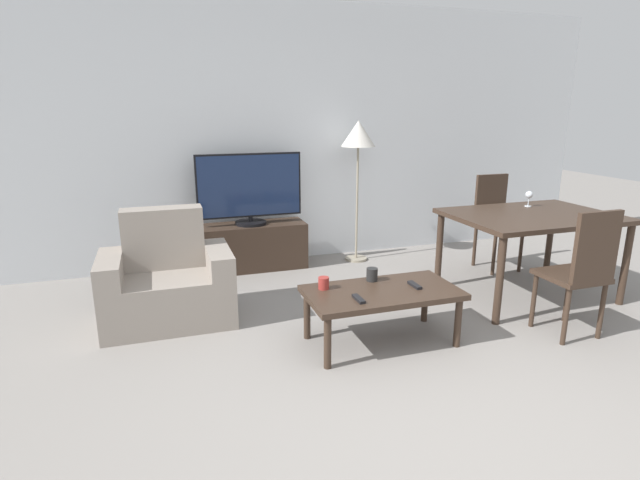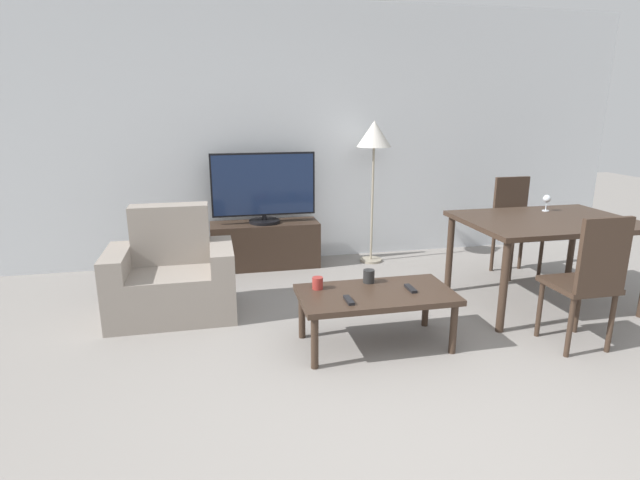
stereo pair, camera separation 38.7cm
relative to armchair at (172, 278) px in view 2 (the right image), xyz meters
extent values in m
plane|color=gray|center=(1.36, -2.00, -0.30)|extent=(18.00, 18.00, 0.00)
cube|color=silver|center=(1.36, 1.35, 1.05)|extent=(7.37, 0.06, 2.70)
cube|color=gray|center=(0.00, -0.04, -0.11)|extent=(0.63, 0.64, 0.39)
cube|color=gray|center=(0.00, 0.18, 0.33)|extent=(0.63, 0.20, 0.49)
cube|color=gray|center=(-0.40, -0.04, -0.02)|extent=(0.18, 0.64, 0.57)
cube|color=gray|center=(0.40, -0.04, -0.02)|extent=(0.18, 0.64, 0.57)
cube|color=#38281E|center=(0.87, 1.09, -0.07)|extent=(1.12, 0.39, 0.48)
cylinder|color=black|center=(0.87, 1.09, 0.19)|extent=(0.32, 0.32, 0.03)
cylinder|color=black|center=(0.87, 1.09, 0.23)|extent=(0.04, 0.04, 0.05)
cube|color=black|center=(0.87, 1.09, 0.58)|extent=(1.06, 0.04, 0.64)
cube|color=#19284C|center=(0.87, 1.07, 0.58)|extent=(1.03, 0.01, 0.61)
cube|color=#38281E|center=(1.43, -0.89, 0.08)|extent=(1.08, 0.57, 0.04)
cylinder|color=#38281E|center=(0.95, -1.12, -0.12)|extent=(0.05, 0.05, 0.36)
cylinder|color=#38281E|center=(1.92, -1.12, -0.12)|extent=(0.05, 0.05, 0.36)
cylinder|color=#38281E|center=(0.95, -0.66, -0.12)|extent=(0.05, 0.05, 0.36)
cylinder|color=#38281E|center=(1.92, -0.66, -0.12)|extent=(0.05, 0.05, 0.36)
cube|color=#38281E|center=(3.07, -0.45, 0.43)|extent=(1.39, 0.99, 0.04)
cylinder|color=#38281E|center=(2.43, -0.88, 0.05)|extent=(0.06, 0.06, 0.71)
cylinder|color=#38281E|center=(2.43, -0.01, 0.05)|extent=(0.06, 0.06, 0.71)
cylinder|color=#38281E|center=(3.70, -0.01, 0.05)|extent=(0.06, 0.06, 0.71)
cube|color=#38281E|center=(2.82, -1.17, 0.14)|extent=(0.40, 0.40, 0.04)
cylinder|color=#38281E|center=(2.66, -1.01, -0.09)|extent=(0.04, 0.04, 0.43)
cylinder|color=#38281E|center=(2.98, -1.01, -0.09)|extent=(0.04, 0.04, 0.43)
cylinder|color=#38281E|center=(2.66, -1.34, -0.09)|extent=(0.04, 0.04, 0.43)
cylinder|color=#38281E|center=(2.98, -1.34, -0.09)|extent=(0.04, 0.04, 0.43)
cube|color=#38281E|center=(2.82, -1.36, 0.41)|extent=(0.37, 0.04, 0.50)
cube|color=#38281E|center=(3.31, 0.28, 0.14)|extent=(0.40, 0.40, 0.04)
cylinder|color=#38281E|center=(3.15, 0.12, -0.09)|extent=(0.04, 0.04, 0.43)
cylinder|color=#38281E|center=(3.47, 0.12, -0.09)|extent=(0.04, 0.04, 0.43)
cylinder|color=#38281E|center=(3.15, 0.44, -0.09)|extent=(0.04, 0.04, 0.43)
cylinder|color=#38281E|center=(3.47, 0.44, -0.09)|extent=(0.04, 0.04, 0.43)
cube|color=#38281E|center=(3.31, 0.46, 0.41)|extent=(0.37, 0.04, 0.50)
cylinder|color=gray|center=(2.03, 1.03, -0.29)|extent=(0.24, 0.24, 0.02)
cylinder|color=gray|center=(2.03, 1.03, 0.33)|extent=(0.02, 0.02, 1.22)
cone|color=beige|center=(2.03, 1.03, 1.07)|extent=(0.36, 0.36, 0.27)
cube|color=black|center=(1.20, -1.02, 0.11)|extent=(0.04, 0.15, 0.02)
cube|color=black|center=(1.69, -0.90, 0.11)|extent=(0.04, 0.15, 0.02)
cylinder|color=black|center=(1.44, -0.69, 0.15)|extent=(0.08, 0.08, 0.10)
cylinder|color=maroon|center=(1.05, -0.74, 0.14)|extent=(0.08, 0.08, 0.09)
cylinder|color=silver|center=(3.25, -0.17, 0.45)|extent=(0.06, 0.06, 0.01)
cylinder|color=silver|center=(3.25, -0.17, 0.49)|extent=(0.01, 0.01, 0.07)
sphere|color=silver|center=(3.25, -0.17, 0.56)|extent=(0.07, 0.07, 0.07)
camera|label=1|loc=(-0.02, -3.89, 1.35)|focal=28.00mm
camera|label=2|loc=(0.36, -3.99, 1.35)|focal=28.00mm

